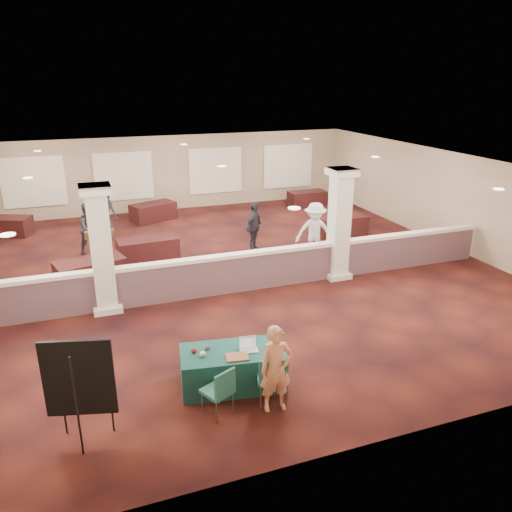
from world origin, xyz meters
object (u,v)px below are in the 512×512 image
object	(u,v)px
far_table_front_right	(341,225)
attendee_a	(90,228)
far_table_front_left	(91,273)
attendee_c	(254,227)
far_table_back_right	(307,199)
attendee_b	(315,232)
near_table	(233,368)
attendee_d	(104,211)
conf_chair_side	(220,388)
far_table_front_center	(148,249)
easel_board	(79,379)
woman	(276,369)
conf_chair_main	(272,376)
far_table_back_left	(7,226)
far_table_back_center	(153,212)

from	to	relation	value
far_table_front_right	attendee_a	bearing A→B (deg)	173.39
far_table_front_left	attendee_c	world-z (taller)	attendee_c
far_table_back_right	attendee_b	size ratio (longest dim) A/B	0.89
near_table	far_table_back_right	distance (m)	14.23
far_table_front_left	attendee_d	world-z (taller)	attendee_d
conf_chair_side	far_table_front_right	bearing A→B (deg)	24.84
far_table_front_center	attendee_d	size ratio (longest dim) A/B	0.97
near_table	easel_board	distance (m)	2.89
easel_board	woman	world-z (taller)	easel_board
conf_chair_main	far_table_front_left	size ratio (longest dim) A/B	0.53
conf_chair_side	far_table_back_right	size ratio (longest dim) A/B	0.56
far_table_front_left	far_table_front_center	size ratio (longest dim) A/B	0.99
attendee_b	attendee_d	world-z (taller)	attendee_d
easel_board	near_table	bearing A→B (deg)	29.78
conf_chair_main	woman	bearing A→B (deg)	-65.41
attendee_c	near_table	bearing A→B (deg)	-157.89
near_table	attendee_a	xyz separation A→B (m)	(-2.14, 8.80, 0.49)
easel_board	far_table_front_center	xyz separation A→B (m)	(2.19, 8.13, -0.80)
far_table_front_center	far_table_back_right	distance (m)	9.18
far_table_back_right	easel_board	bearing A→B (deg)	-127.89
attendee_b	attendee_d	xyz separation A→B (m)	(-6.08, 4.89, 0.02)
conf_chair_main	attendee_b	world-z (taller)	attendee_b
far_table_front_right	attendee_a	xyz separation A→B (m)	(-8.78, 1.02, 0.49)
conf_chair_side	attendee_a	size ratio (longest dim) A/B	0.54
conf_chair_side	attendee_b	bearing A→B (deg)	27.05
near_table	attendee_d	size ratio (longest dim) A/B	1.00
far_table_back_left	near_table	bearing A→B (deg)	-67.25
far_table_back_left	attendee_c	world-z (taller)	attendee_c
conf_chair_side	attendee_d	xyz separation A→B (m)	(-1.12, 11.37, 0.42)
woman	near_table	bearing A→B (deg)	121.43
conf_chair_main	conf_chair_side	xyz separation A→B (m)	(-0.94, 0.00, -0.03)
conf_chair_main	far_table_front_right	world-z (taller)	conf_chair_main
conf_chair_main	far_table_front_center	xyz separation A→B (m)	(-0.98, 8.22, -0.20)
easel_board	far_table_back_right	world-z (taller)	easel_board
woman	far_table_back_right	bearing A→B (deg)	65.90
easel_board	attendee_a	distance (m)	9.53
far_table_front_left	near_table	bearing A→B (deg)	-69.02
far_table_back_left	far_table_back_center	world-z (taller)	far_table_back_center
far_table_front_center	attendee_d	bearing A→B (deg)	108.96
far_table_front_center	attendee_b	distance (m)	5.32
conf_chair_main	attendee_a	distance (m)	9.96
near_table	far_table_front_center	size ratio (longest dim) A/B	1.03
easel_board	far_table_back_left	bearing A→B (deg)	115.40
conf_chair_main	far_table_back_left	xyz separation A→B (m)	(-5.48, 12.72, -0.24)
woman	far_table_back_right	xyz separation A→B (m)	(6.85, 13.13, -0.47)
conf_chair_side	far_table_back_center	distance (m)	12.97
conf_chair_main	attendee_c	xyz separation A→B (m)	(2.52, 7.98, 0.27)
easel_board	far_table_front_left	distance (m)	6.75
far_table_back_center	attendee_c	size ratio (longest dim) A/B	1.04
far_table_back_center	conf_chair_main	bearing A→B (deg)	-89.73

